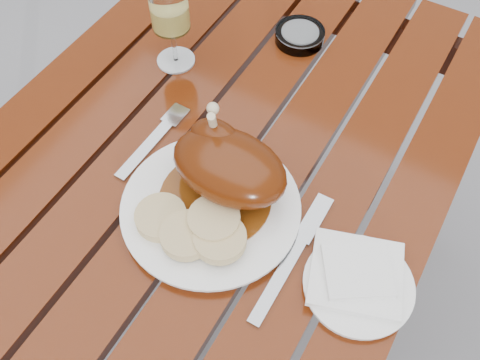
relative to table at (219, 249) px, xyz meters
name	(u,v)px	position (x,y,z in m)	size (l,w,h in m)	color
ground	(223,307)	(0.00, 0.00, -0.38)	(60.00, 60.00, 0.00)	slate
table	(219,249)	(0.00, 0.00, 0.00)	(0.80, 1.20, 0.75)	#68260C
dinner_plate	(211,208)	(0.06, -0.10, 0.38)	(0.29, 0.29, 0.02)	white
roast_duck	(227,164)	(0.06, -0.05, 0.45)	(0.20, 0.19, 0.14)	#622E0B
bread_dumplings	(195,228)	(0.07, -0.16, 0.41)	(0.18, 0.12, 0.03)	tan
wine_glass	(171,25)	(-0.18, 0.16, 0.46)	(0.08, 0.08, 0.18)	#EFDE6C
side_plate	(358,286)	(0.32, -0.11, 0.38)	(0.17, 0.17, 0.01)	white
napkin	(356,274)	(0.31, -0.10, 0.39)	(0.14, 0.13, 0.01)	white
ashtray	(300,36)	(0.00, 0.34, 0.39)	(0.10, 0.10, 0.03)	#B2B7BC
fork	(150,144)	(-0.10, -0.04, 0.38)	(0.02, 0.18, 0.01)	gray
knife	(287,266)	(0.22, -0.13, 0.38)	(0.02, 0.21, 0.01)	gray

